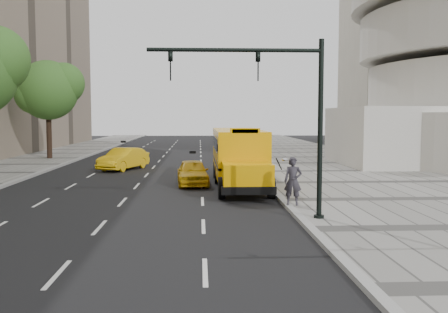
{
  "coord_description": "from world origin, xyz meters",
  "views": [
    {
      "loc": [
        2.38,
        -26.74,
        3.74
      ],
      "look_at": [
        3.5,
        -4.0,
        1.9
      ],
      "focal_mm": 40.0,
      "sensor_mm": 36.0,
      "label": 1
    }
  ],
  "objects_px": {
    "school_bus": "(238,152)",
    "taxi_far": "(124,159)",
    "traffic_signal": "(280,106)",
    "tree_c": "(49,90)",
    "taxi_near": "(193,172)",
    "pedestrian": "(293,181)"
  },
  "relations": [
    {
      "from": "taxi_far",
      "to": "traffic_signal",
      "type": "height_order",
      "value": "traffic_signal"
    },
    {
      "from": "taxi_far",
      "to": "taxi_near",
      "type": "bearing_deg",
      "value": -35.7
    },
    {
      "from": "taxi_far",
      "to": "tree_c",
      "type": "bearing_deg",
      "value": 154.61
    },
    {
      "from": "school_bus",
      "to": "taxi_far",
      "type": "height_order",
      "value": "school_bus"
    },
    {
      "from": "taxi_near",
      "to": "taxi_far",
      "type": "xyz_separation_m",
      "value": [
        -4.94,
        8.03,
        0.07
      ]
    },
    {
      "from": "tree_c",
      "to": "taxi_near",
      "type": "distance_m",
      "value": 21.18
    },
    {
      "from": "school_bus",
      "to": "taxi_far",
      "type": "xyz_separation_m",
      "value": [
        -7.44,
        7.84,
        -1.0
      ]
    },
    {
      "from": "pedestrian",
      "to": "traffic_signal",
      "type": "bearing_deg",
      "value": -97.84
    },
    {
      "from": "school_bus",
      "to": "pedestrian",
      "type": "height_order",
      "value": "school_bus"
    },
    {
      "from": "taxi_near",
      "to": "traffic_signal",
      "type": "bearing_deg",
      "value": -75.39
    },
    {
      "from": "tree_c",
      "to": "pedestrian",
      "type": "distance_m",
      "value": 29.21
    },
    {
      "from": "tree_c",
      "to": "taxi_near",
      "type": "height_order",
      "value": "tree_c"
    },
    {
      "from": "taxi_far",
      "to": "pedestrian",
      "type": "relative_size",
      "value": 2.37
    },
    {
      "from": "tree_c",
      "to": "taxi_near",
      "type": "xyz_separation_m",
      "value": [
        12.4,
        -16.33,
        -5.31
      ]
    },
    {
      "from": "taxi_near",
      "to": "traffic_signal",
      "type": "distance_m",
      "value": 10.88
    },
    {
      "from": "tree_c",
      "to": "school_bus",
      "type": "bearing_deg",
      "value": -47.28
    },
    {
      "from": "tree_c",
      "to": "traffic_signal",
      "type": "bearing_deg",
      "value": -59.19
    },
    {
      "from": "taxi_far",
      "to": "traffic_signal",
      "type": "distance_m",
      "value": 19.9
    },
    {
      "from": "pedestrian",
      "to": "tree_c",
      "type": "bearing_deg",
      "value": 137.61
    },
    {
      "from": "school_bus",
      "to": "traffic_signal",
      "type": "bearing_deg",
      "value": -86.05
    },
    {
      "from": "tree_c",
      "to": "school_bus",
      "type": "distance_m",
      "value": 22.38
    },
    {
      "from": "traffic_signal",
      "to": "school_bus",
      "type": "bearing_deg",
      "value": 93.95
    }
  ]
}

